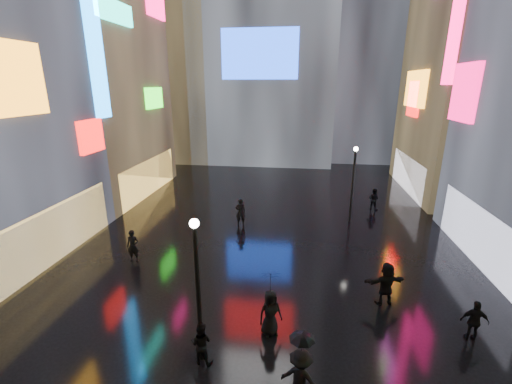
# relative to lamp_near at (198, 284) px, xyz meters

# --- Properties ---
(ground) EXTENTS (140.00, 140.00, 0.00)m
(ground) POSITION_rel_lamp_near_xyz_m (1.40, 11.51, -2.94)
(ground) COLOR black
(ground) RESTS_ON ground
(building_left_far) EXTENTS (10.28, 12.00, 22.00)m
(building_left_far) POSITION_rel_lamp_near_xyz_m (-14.58, 17.51, 8.04)
(building_left_far) COLOR black
(building_left_far) RESTS_ON ground
(building_right_far) EXTENTS (10.28, 12.00, 28.00)m
(building_right_far) POSITION_rel_lamp_near_xyz_m (17.38, 21.51, 11.03)
(building_right_far) COLOR black
(building_right_far) RESTS_ON ground
(tower_flank_right) EXTENTS (12.00, 12.00, 34.00)m
(tower_flank_right) POSITION_rel_lamp_near_xyz_m (10.40, 37.51, 14.06)
(tower_flank_right) COLOR black
(tower_flank_right) RESTS_ON ground
(tower_flank_left) EXTENTS (10.00, 10.00, 26.00)m
(tower_flank_left) POSITION_rel_lamp_near_xyz_m (-12.60, 33.51, 10.06)
(tower_flank_left) COLOR black
(tower_flank_left) RESTS_ON ground
(lamp_near) EXTENTS (0.30, 0.30, 5.20)m
(lamp_near) POSITION_rel_lamp_near_xyz_m (0.00, 0.00, 0.00)
(lamp_near) COLOR black
(lamp_near) RESTS_ON ground
(lamp_far) EXTENTS (0.30, 0.30, 5.20)m
(lamp_far) POSITION_rel_lamp_near_xyz_m (6.58, 13.31, 0.00)
(lamp_far) COLOR black
(lamp_far) RESTS_ON ground
(pedestrian_1) EXTENTS (0.79, 0.64, 1.53)m
(pedestrian_1) POSITION_rel_lamp_near_xyz_m (0.04, -0.13, -2.18)
(pedestrian_1) COLOR black
(pedestrian_1) RESTS_ON ground
(pedestrian_2) EXTENTS (1.35, 1.00, 1.86)m
(pedestrian_2) POSITION_rel_lamp_near_xyz_m (3.35, -1.26, -2.02)
(pedestrian_2) COLOR black
(pedestrian_2) RESTS_ON ground
(pedestrian_3) EXTENTS (0.99, 0.50, 1.62)m
(pedestrian_3) POSITION_rel_lamp_near_xyz_m (9.62, 2.24, -2.13)
(pedestrian_3) COLOR black
(pedestrian_3) RESTS_ON ground
(pedestrian_4) EXTENTS (1.06, 0.93, 1.83)m
(pedestrian_4) POSITION_rel_lamp_near_xyz_m (2.21, 1.57, -2.03)
(pedestrian_4) COLOR black
(pedestrian_4) RESTS_ON ground
(pedestrian_5) EXTENTS (1.88, 1.02, 1.93)m
(pedestrian_5) POSITION_rel_lamp_near_xyz_m (6.90, 4.08, -1.98)
(pedestrian_5) COLOR black
(pedestrian_5) RESTS_ON ground
(pedestrian_6) EXTENTS (0.68, 0.48, 1.75)m
(pedestrian_6) POSITION_rel_lamp_near_xyz_m (-5.52, 6.14, -2.07)
(pedestrian_6) COLOR black
(pedestrian_6) RESTS_ON ground
(pedestrian_7) EXTENTS (1.00, 0.94, 1.63)m
(pedestrian_7) POSITION_rel_lamp_near_xyz_m (8.61, 16.04, -2.13)
(pedestrian_7) COLOR black
(pedestrian_7) RESTS_ON ground
(umbrella_1) EXTENTS (1.00, 1.00, 0.63)m
(umbrella_1) POSITION_rel_lamp_near_xyz_m (3.35, -1.26, -0.77)
(umbrella_1) COLOR black
(umbrella_1) RESTS_ON pedestrian_2
(umbrella_2) EXTENTS (1.16, 1.16, 0.79)m
(umbrella_2) POSITION_rel_lamp_near_xyz_m (2.21, 1.57, -0.72)
(umbrella_2) COLOR black
(umbrella_2) RESTS_ON pedestrian_4
(pedestrian_8) EXTENTS (0.76, 0.60, 1.85)m
(pedestrian_8) POSITION_rel_lamp_near_xyz_m (-0.75, 11.72, -2.02)
(pedestrian_8) COLOR black
(pedestrian_8) RESTS_ON ground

